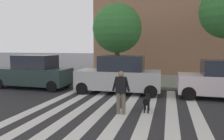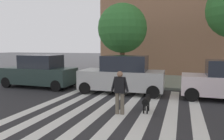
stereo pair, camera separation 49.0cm
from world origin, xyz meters
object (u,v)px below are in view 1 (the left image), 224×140
(street_tree_nearest, at_px, (117,29))
(dog_on_leash, at_px, (147,100))
(pedestrian_dog_walker, at_px, (121,90))
(parked_car_behind_first, at_px, (119,75))
(parked_car_near_curb, at_px, (34,73))

(street_tree_nearest, xyz_separation_m, dog_on_leash, (2.73, -6.23, -3.37))
(pedestrian_dog_walker, bearing_deg, parked_car_behind_first, 104.01)
(street_tree_nearest, distance_m, dog_on_leash, 7.59)
(pedestrian_dog_walker, bearing_deg, parked_car_near_curb, 149.84)
(street_tree_nearest, bearing_deg, dog_on_leash, -66.31)
(parked_car_near_curb, relative_size, pedestrian_dog_walker, 2.81)
(street_tree_nearest, height_order, pedestrian_dog_walker, street_tree_nearest)
(parked_car_behind_first, xyz_separation_m, pedestrian_dog_walker, (0.92, -3.71, -0.05))
(parked_car_behind_first, distance_m, street_tree_nearest, 4.30)
(pedestrian_dog_walker, relative_size, dog_on_leash, 1.73)
(parked_car_near_curb, distance_m, parked_car_behind_first, 5.45)
(parked_car_near_curb, distance_m, pedestrian_dog_walker, 7.37)
(pedestrian_dog_walker, bearing_deg, dog_on_leash, 32.96)
(pedestrian_dog_walker, xyz_separation_m, dog_on_leash, (0.91, 0.59, -0.48))
(parked_car_near_curb, xyz_separation_m, parked_car_behind_first, (5.45, 0.00, 0.02))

